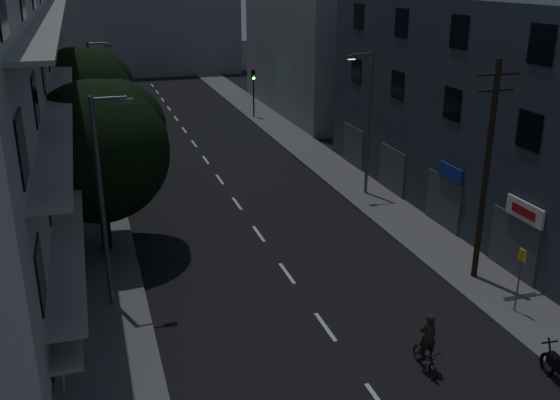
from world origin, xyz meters
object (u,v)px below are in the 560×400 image
utility_pole (487,168)px  bus_stop_sign (520,269)px  cyclist (426,351)px  motorcycle (560,370)px

utility_pole → bus_stop_sign: utility_pole is taller
utility_pole → cyclist: bearing=-135.9°
utility_pole → cyclist: (-5.19, -5.02, -4.17)m
motorcycle → cyclist: (-3.59, 1.94, 0.19)m
bus_stop_sign → cyclist: (-4.98, -2.08, -1.20)m
bus_stop_sign → cyclist: 5.53m
utility_pole → cyclist: utility_pole is taller
utility_pole → cyclist: size_ratio=4.37×
motorcycle → utility_pole: bearing=82.7°
bus_stop_sign → cyclist: size_ratio=1.23×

